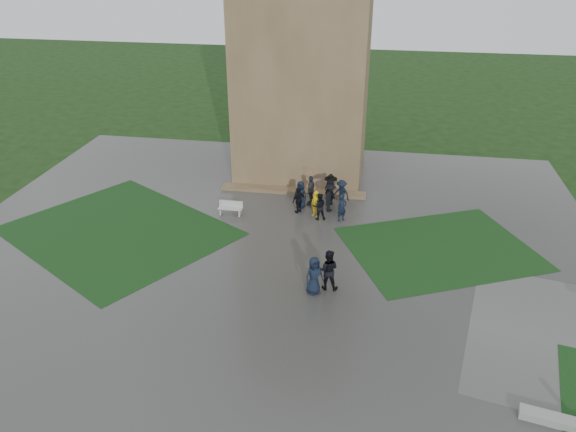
% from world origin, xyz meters
% --- Properties ---
extents(ground, '(120.00, 120.00, 0.00)m').
position_xyz_m(ground, '(0.00, 0.00, 0.00)').
color(ground, black).
extents(plaza, '(34.00, 34.00, 0.02)m').
position_xyz_m(plaza, '(0.00, 2.00, 0.01)').
color(plaza, '#333331').
rests_on(plaza, ground).
extents(lawn_inset_left, '(14.10, 13.46, 0.01)m').
position_xyz_m(lawn_inset_left, '(-8.50, 4.00, 0.03)').
color(lawn_inset_left, black).
rests_on(lawn_inset_left, plaza).
extents(lawn_inset_right, '(11.12, 10.15, 0.01)m').
position_xyz_m(lawn_inset_right, '(8.50, 5.00, 0.03)').
color(lawn_inset_right, black).
rests_on(lawn_inset_right, plaza).
extents(tower, '(8.00, 8.00, 18.00)m').
position_xyz_m(tower, '(0.00, 15.00, 9.00)').
color(tower, brown).
rests_on(tower, ground).
extents(tower_plinth, '(9.00, 0.80, 0.22)m').
position_xyz_m(tower_plinth, '(0.00, 10.60, 0.13)').
color(tower_plinth, brown).
rests_on(tower_plinth, plaza).
extents(bench, '(1.39, 0.45, 0.80)m').
position_xyz_m(bench, '(-3.04, 7.01, 0.43)').
color(bench, '#B5B4B0').
rests_on(bench, plaza).
extents(visitor_cluster, '(3.43, 2.96, 2.50)m').
position_xyz_m(visitor_cluster, '(1.94, 8.43, 1.09)').
color(visitor_cluster, black).
rests_on(visitor_cluster, plaza).
extents(pedestrian_mid, '(1.06, 1.01, 1.80)m').
position_xyz_m(pedestrian_mid, '(2.63, 0.03, 0.92)').
color(pedestrian_mid, black).
rests_on(pedestrian_mid, plaza).
extents(pedestrian_near, '(0.95, 0.55, 1.94)m').
position_xyz_m(pedestrian_near, '(3.21, 0.49, 0.99)').
color(pedestrian_near, black).
rests_on(pedestrian_near, plaza).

